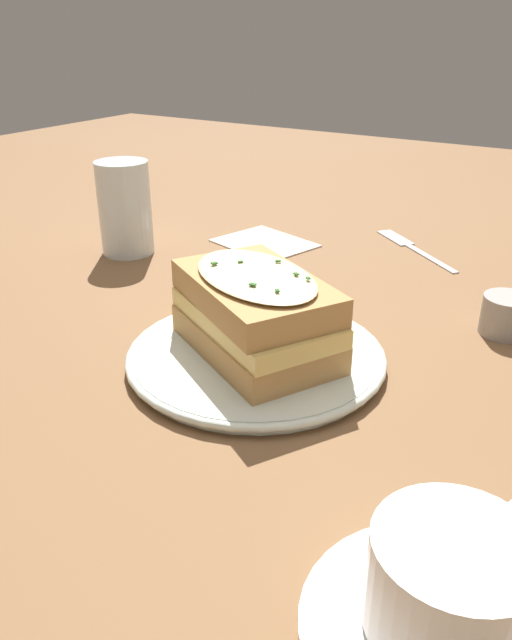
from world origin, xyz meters
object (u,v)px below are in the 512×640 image
object	(u,v)px
water_glass	(125,208)
condiment_pot	(506,315)
napkin	(265,242)
dinner_plate	(256,356)
fork	(408,244)
teacup_with_saucer	(451,593)
sandwich	(256,313)

from	to	relation	value
water_glass	condiment_pot	world-z (taller)	water_glass
water_glass	napkin	world-z (taller)	water_glass
dinner_plate	fork	world-z (taller)	dinner_plate
teacup_with_saucer	water_glass	size ratio (longest dim) A/B	1.23
water_glass	condiment_pot	size ratio (longest dim) A/B	2.49
water_glass	fork	distance (m)	0.38
dinner_plate	teacup_with_saucer	size ratio (longest dim) A/B	1.58
dinner_plate	napkin	world-z (taller)	dinner_plate
dinner_plate	teacup_with_saucer	xyz separation A→B (m)	(0.22, -0.18, 0.02)
sandwich	water_glass	size ratio (longest dim) A/B	1.53
teacup_with_saucer	napkin	bearing A→B (deg)	57.50
napkin	dinner_plate	bearing A→B (deg)	-60.22
dinner_plate	napkin	xyz separation A→B (m)	(-0.16, 0.28, -0.01)
sandwich	fork	xyz separation A→B (m)	(0.01, 0.38, -0.05)
napkin	fork	bearing A→B (deg)	29.57
fork	napkin	xyz separation A→B (m)	(-0.17, -0.10, 0.00)
sandwich	teacup_with_saucer	size ratio (longest dim) A/B	1.24
teacup_with_saucer	water_glass	bearing A→B (deg)	74.51
sandwich	condiment_pot	size ratio (longest dim) A/B	3.79
sandwich	napkin	xyz separation A→B (m)	(-0.16, 0.28, -0.05)
teacup_with_saucer	fork	distance (m)	0.60
sandwich	napkin	size ratio (longest dim) A/B	1.49
napkin	condiment_pot	world-z (taller)	condiment_pot
dinner_plate	water_glass	size ratio (longest dim) A/B	1.94
teacup_with_saucer	fork	size ratio (longest dim) A/B	0.99
water_glass	teacup_with_saucer	bearing A→B (deg)	-33.27
fork	condiment_pot	bearing A→B (deg)	-101.05
teacup_with_saucer	fork	world-z (taller)	teacup_with_saucer
sandwich	teacup_with_saucer	distance (m)	0.29
dinner_plate	sandwich	distance (m)	0.04
napkin	teacup_with_saucer	bearing A→B (deg)	-50.28
teacup_with_saucer	condiment_pot	xyz separation A→B (m)	(-0.05, 0.36, -0.01)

